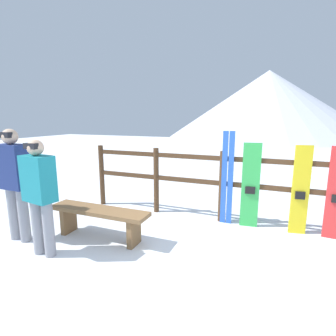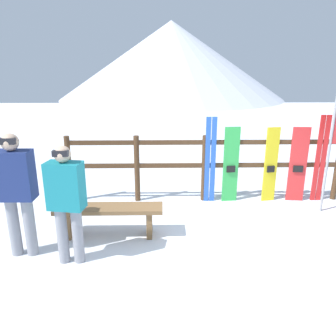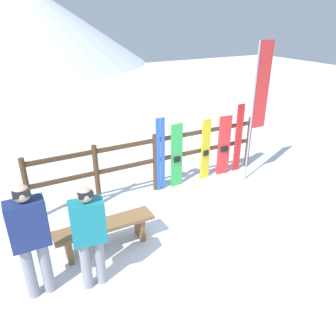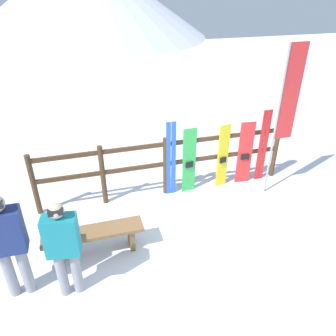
# 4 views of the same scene
# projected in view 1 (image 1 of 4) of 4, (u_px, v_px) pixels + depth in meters

# --- Properties ---
(ground_plane) EXTENTS (40.00, 40.00, 0.00)m
(ground_plane) POSITION_uv_depth(u_px,v_px,m) (192.00, 273.00, 3.11)
(ground_plane) COLOR white
(mountain_backdrop) EXTENTS (18.00, 18.00, 6.00)m
(mountain_backdrop) POSITION_uv_depth(u_px,v_px,m) (267.00, 104.00, 24.13)
(mountain_backdrop) COLOR silver
(mountain_backdrop) RESTS_ON ground
(fence) EXTENTS (5.11, 0.10, 1.25)m
(fence) POSITION_uv_depth(u_px,v_px,m) (222.00, 181.00, 4.53)
(fence) COLOR #4C331E
(fence) RESTS_ON ground
(bench) EXTENTS (1.58, 0.36, 0.47)m
(bench) POSITION_uv_depth(u_px,v_px,m) (99.00, 216.00, 3.93)
(bench) COLOR brown
(bench) RESTS_ON ground
(person_navy) EXTENTS (0.46, 0.26, 1.66)m
(person_navy) POSITION_uv_depth(u_px,v_px,m) (14.00, 178.00, 3.77)
(person_navy) COLOR gray
(person_navy) RESTS_ON ground
(person_teal) EXTENTS (0.47, 0.30, 1.55)m
(person_teal) POSITION_uv_depth(u_px,v_px,m) (39.00, 191.00, 3.36)
(person_teal) COLOR gray
(person_teal) RESTS_ON ground
(ski_pair_blue) EXTENTS (0.19, 0.02, 1.60)m
(ski_pair_blue) POSITION_uv_depth(u_px,v_px,m) (227.00, 178.00, 4.43)
(ski_pair_blue) COLOR blue
(ski_pair_blue) RESTS_ON ground
(snowboard_green) EXTENTS (0.29, 0.08, 1.42)m
(snowboard_green) POSITION_uv_depth(u_px,v_px,m) (250.00, 186.00, 4.31)
(snowboard_green) COLOR green
(snowboard_green) RESTS_ON ground
(snowboard_yellow) EXTENTS (0.25, 0.09, 1.41)m
(snowboard_yellow) POSITION_uv_depth(u_px,v_px,m) (300.00, 191.00, 4.04)
(snowboard_yellow) COLOR yellow
(snowboard_yellow) RESTS_ON ground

